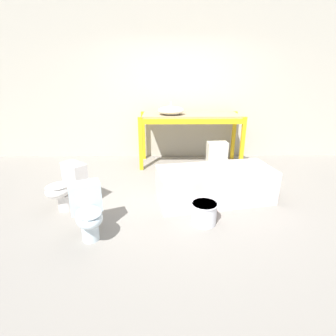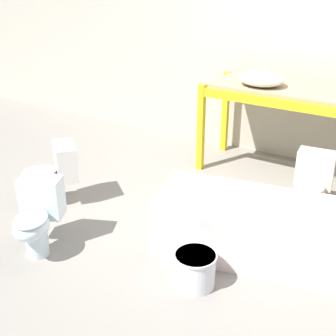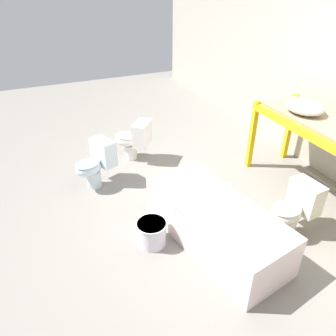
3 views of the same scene
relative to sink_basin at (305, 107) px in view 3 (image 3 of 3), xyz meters
name	(u,v)px [view 3 (image 3 of 3)]	position (x,y,z in m)	size (l,w,h in m)	color
ground_plane	(212,210)	(0.14, -1.31, -1.10)	(12.00, 12.00, 0.00)	gray
shelving_rack	(328,136)	(0.39, 0.07, -0.24)	(1.99, 0.74, 1.02)	yellow
sink_basin	(305,107)	(0.00, 0.00, 0.00)	(0.50, 0.42, 0.24)	silver
bathtub_main	(215,221)	(0.61, -1.56, -0.81)	(1.75, 0.99, 0.49)	silver
toilet_near	(295,208)	(0.83, -0.70, -0.75)	(0.37, 0.56, 0.62)	silver
toilet_far	(134,139)	(-1.46, -1.77, -0.75)	(0.59, 0.62, 0.62)	white
toilet_extra	(96,162)	(-0.99, -2.46, -0.75)	(0.50, 0.62, 0.62)	silver
bucket_white	(152,233)	(0.37, -2.19, -0.95)	(0.33, 0.33, 0.28)	silver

